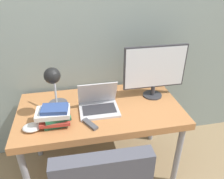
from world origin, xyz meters
TOP-DOWN VIEW (x-y plane):
  - wall_back at (0.00, 0.78)m, footprint 8.00×0.05m
  - desk at (0.00, 0.36)m, footprint 1.35×0.71m
  - laptop at (-0.01, 0.33)m, footprint 0.31×0.24m
  - monitor at (0.49, 0.45)m, footprint 0.55×0.17m
  - desk_lamp at (-0.34, 0.35)m, footprint 0.16×0.29m
  - book_stack at (-0.35, 0.21)m, footprint 0.25×0.20m
  - tv_remote at (-0.11, 0.14)m, footprint 0.11×0.15m
  - game_controller at (-0.52, 0.17)m, footprint 0.13×0.11m

SIDE VIEW (x-z plane):
  - desk at x=0.00m, z-range 0.29..1.00m
  - tv_remote at x=-0.11m, z-range 0.71..0.73m
  - game_controller at x=-0.52m, z-range 0.71..0.75m
  - laptop at x=-0.01m, z-range 0.64..0.88m
  - book_stack at x=-0.35m, z-range 0.71..0.86m
  - monitor at x=0.49m, z-range 0.74..1.20m
  - desk_lamp at x=-0.34m, z-range 0.78..1.19m
  - wall_back at x=0.00m, z-range 0.00..2.60m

